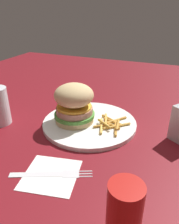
% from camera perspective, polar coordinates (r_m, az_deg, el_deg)
% --- Properties ---
extents(ground_plane, '(1.60, 1.60, 0.00)m').
position_cam_1_polar(ground_plane, '(0.67, 0.14, -2.38)').
color(ground_plane, maroon).
extents(plate, '(0.27, 0.27, 0.01)m').
position_cam_1_polar(plate, '(0.64, 0.00, -2.87)').
color(plate, white).
rests_on(plate, ground_plane).
extents(sandwich, '(0.12, 0.12, 0.11)m').
position_cam_1_polar(sandwich, '(0.62, -4.00, 2.31)').
color(sandwich, tan).
rests_on(sandwich, plate).
extents(fries_pile, '(0.09, 0.12, 0.01)m').
position_cam_1_polar(fries_pile, '(0.62, 5.46, -3.03)').
color(fries_pile, gold).
rests_on(fries_pile, plate).
extents(napkin, '(0.13, 0.13, 0.00)m').
position_cam_1_polar(napkin, '(0.48, -9.95, -15.59)').
color(napkin, white).
rests_on(napkin, ground_plane).
extents(fork, '(0.17, 0.08, 0.00)m').
position_cam_1_polar(fork, '(0.48, -9.78, -15.38)').
color(fork, silver).
rests_on(fork, napkin).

